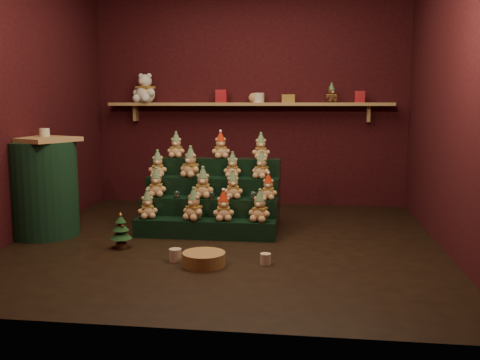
# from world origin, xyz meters

# --- Properties ---
(ground) EXTENTS (4.00, 4.00, 0.00)m
(ground) POSITION_xyz_m (0.00, 0.00, 0.00)
(ground) COLOR black
(ground) RESTS_ON ground
(back_wall) EXTENTS (4.00, 0.10, 2.80)m
(back_wall) POSITION_xyz_m (0.00, 2.05, 1.40)
(back_wall) COLOR black
(back_wall) RESTS_ON ground
(front_wall) EXTENTS (4.00, 0.10, 2.80)m
(front_wall) POSITION_xyz_m (0.00, -2.05, 1.40)
(front_wall) COLOR black
(front_wall) RESTS_ON ground
(left_wall) EXTENTS (0.10, 4.00, 2.80)m
(left_wall) POSITION_xyz_m (-2.05, 0.00, 1.40)
(left_wall) COLOR black
(left_wall) RESTS_ON ground
(right_wall) EXTENTS (0.10, 4.00, 2.80)m
(right_wall) POSITION_xyz_m (2.05, 0.00, 1.40)
(right_wall) COLOR black
(right_wall) RESTS_ON ground
(back_shelf) EXTENTS (3.60, 0.26, 0.24)m
(back_shelf) POSITION_xyz_m (0.00, 1.87, 1.29)
(back_shelf) COLOR tan
(back_shelf) RESTS_ON ground
(riser_tier_front) EXTENTS (1.40, 0.22, 0.18)m
(riser_tier_front) POSITION_xyz_m (-0.23, 0.14, 0.09)
(riser_tier_front) COLOR black
(riser_tier_front) RESTS_ON ground
(riser_tier_midfront) EXTENTS (1.40, 0.22, 0.36)m
(riser_tier_midfront) POSITION_xyz_m (-0.23, 0.36, 0.18)
(riser_tier_midfront) COLOR black
(riser_tier_midfront) RESTS_ON ground
(riser_tier_midback) EXTENTS (1.40, 0.22, 0.54)m
(riser_tier_midback) POSITION_xyz_m (-0.23, 0.58, 0.27)
(riser_tier_midback) COLOR black
(riser_tier_midback) RESTS_ON ground
(riser_tier_back) EXTENTS (1.40, 0.22, 0.72)m
(riser_tier_back) POSITION_xyz_m (-0.23, 0.80, 0.36)
(riser_tier_back) COLOR black
(riser_tier_back) RESTS_ON ground
(teddy_0) EXTENTS (0.25, 0.24, 0.28)m
(teddy_0) POSITION_xyz_m (-0.80, 0.14, 0.32)
(teddy_0) COLOR tan
(teddy_0) RESTS_ON riser_tier_front
(teddy_1) EXTENTS (0.29, 0.28, 0.31)m
(teddy_1) POSITION_xyz_m (-0.33, 0.12, 0.33)
(teddy_1) COLOR tan
(teddy_1) RESTS_ON riser_tier_front
(teddy_2) EXTENTS (0.24, 0.22, 0.29)m
(teddy_2) POSITION_xyz_m (-0.04, 0.14, 0.32)
(teddy_2) COLOR tan
(teddy_2) RESTS_ON riser_tier_front
(teddy_3) EXTENTS (0.26, 0.25, 0.30)m
(teddy_3) POSITION_xyz_m (0.32, 0.13, 0.33)
(teddy_3) COLOR tan
(teddy_3) RESTS_ON riser_tier_front
(teddy_4) EXTENTS (0.23, 0.21, 0.29)m
(teddy_4) POSITION_xyz_m (-0.77, 0.36, 0.51)
(teddy_4) COLOR tan
(teddy_4) RESTS_ON riser_tier_midfront
(teddy_5) EXTENTS (0.23, 0.21, 0.31)m
(teddy_5) POSITION_xyz_m (-0.28, 0.35, 0.51)
(teddy_5) COLOR tan
(teddy_5) RESTS_ON riser_tier_midfront
(teddy_6) EXTENTS (0.23, 0.22, 0.28)m
(teddy_6) POSITION_xyz_m (0.03, 0.35, 0.50)
(teddy_6) COLOR tan
(teddy_6) RESTS_ON riser_tier_midfront
(teddy_7) EXTENTS (0.19, 0.17, 0.25)m
(teddy_7) POSITION_xyz_m (0.38, 0.35, 0.49)
(teddy_7) COLOR tan
(teddy_7) RESTS_ON riser_tier_midfront
(teddy_8) EXTENTS (0.22, 0.21, 0.27)m
(teddy_8) POSITION_xyz_m (-0.82, 0.58, 0.68)
(teddy_8) COLOR tan
(teddy_8) RESTS_ON riser_tier_midback
(teddy_9) EXTENTS (0.28, 0.27, 0.31)m
(teddy_9) POSITION_xyz_m (-0.45, 0.56, 0.70)
(teddy_9) COLOR tan
(teddy_9) RESTS_ON riser_tier_midback
(teddy_10) EXTENTS (0.19, 0.18, 0.26)m
(teddy_10) POSITION_xyz_m (-0.01, 0.59, 0.67)
(teddy_10) COLOR tan
(teddy_10) RESTS_ON riser_tier_midback
(teddy_11) EXTENTS (0.25, 0.24, 0.28)m
(teddy_11) POSITION_xyz_m (0.30, 0.57, 0.68)
(teddy_11) COLOR tan
(teddy_11) RESTS_ON riser_tier_midback
(teddy_12) EXTENTS (0.20, 0.18, 0.27)m
(teddy_12) POSITION_xyz_m (-0.67, 0.81, 0.86)
(teddy_12) COLOR tan
(teddy_12) RESTS_ON riser_tier_back
(teddy_13) EXTENTS (0.25, 0.24, 0.28)m
(teddy_13) POSITION_xyz_m (-0.17, 0.80, 0.86)
(teddy_13) COLOR tan
(teddy_13) RESTS_ON riser_tier_back
(teddy_14) EXTENTS (0.22, 0.20, 0.27)m
(teddy_14) POSITION_xyz_m (0.27, 0.78, 0.85)
(teddy_14) COLOR tan
(teddy_14) RESTS_ON riser_tier_back
(snow_globe_a) EXTENTS (0.06, 0.06, 0.08)m
(snow_globe_a) POSITION_xyz_m (-0.54, 0.30, 0.40)
(snow_globe_a) COLOR black
(snow_globe_a) RESTS_ON riser_tier_midfront
(snow_globe_b) EXTENTS (0.06, 0.06, 0.08)m
(snow_globe_b) POSITION_xyz_m (-0.18, 0.30, 0.40)
(snow_globe_b) COLOR black
(snow_globe_b) RESTS_ON riser_tier_midfront
(snow_globe_c) EXTENTS (0.06, 0.06, 0.09)m
(snow_globe_c) POSITION_xyz_m (0.24, 0.30, 0.40)
(snow_globe_c) COLOR black
(snow_globe_c) RESTS_ON riser_tier_midfront
(side_table) EXTENTS (0.80, 0.75, 0.98)m
(side_table) POSITION_xyz_m (-1.84, 0.03, 0.49)
(side_table) COLOR tan
(side_table) RESTS_ON ground
(table_ornament) EXTENTS (0.10, 0.10, 0.08)m
(table_ornament) POSITION_xyz_m (-1.84, 0.13, 1.02)
(table_ornament) COLOR beige
(table_ornament) RESTS_ON side_table
(mini_christmas_tree) EXTENTS (0.20, 0.20, 0.34)m
(mini_christmas_tree) POSITION_xyz_m (-0.91, -0.34, 0.16)
(mini_christmas_tree) COLOR #4A331A
(mini_christmas_tree) RESTS_ON ground
(mug_left) EXTENTS (0.11, 0.11, 0.11)m
(mug_left) POSITION_xyz_m (-0.31, -0.68, 0.05)
(mug_left) COLOR #CAB695
(mug_left) RESTS_ON ground
(mug_right) EXTENTS (0.09, 0.09, 0.09)m
(mug_right) POSITION_xyz_m (0.44, -0.67, 0.05)
(mug_right) COLOR #CAB695
(mug_right) RESTS_ON ground
(wicker_basket) EXTENTS (0.44, 0.44, 0.11)m
(wicker_basket) POSITION_xyz_m (-0.05, -0.77, 0.06)
(wicker_basket) COLOR olive
(wicker_basket) RESTS_ON ground
(white_bear) EXTENTS (0.42, 0.40, 0.47)m
(white_bear) POSITION_xyz_m (-1.33, 1.84, 1.55)
(white_bear) COLOR white
(white_bear) RESTS_ON back_shelf
(brown_bear) EXTENTS (0.21, 0.20, 0.23)m
(brown_bear) POSITION_xyz_m (1.04, 1.84, 1.43)
(brown_bear) COLOR #462A17
(brown_bear) RESTS_ON back_shelf
(gift_tin_red_a) EXTENTS (0.14, 0.14, 0.16)m
(gift_tin_red_a) POSITION_xyz_m (-0.34, 1.85, 1.40)
(gift_tin_red_a) COLOR maroon
(gift_tin_red_a) RESTS_ON back_shelf
(gift_tin_cream) EXTENTS (0.14, 0.14, 0.12)m
(gift_tin_cream) POSITION_xyz_m (0.14, 1.85, 1.38)
(gift_tin_cream) COLOR beige
(gift_tin_cream) RESTS_ON back_shelf
(gift_tin_red_b) EXTENTS (0.12, 0.12, 0.14)m
(gift_tin_red_b) POSITION_xyz_m (1.38, 1.85, 1.39)
(gift_tin_red_b) COLOR maroon
(gift_tin_red_b) RESTS_ON back_shelf
(shelf_plush_ball) EXTENTS (0.12, 0.12, 0.12)m
(shelf_plush_ball) POSITION_xyz_m (0.07, 1.85, 1.38)
(shelf_plush_ball) COLOR tan
(shelf_plush_ball) RESTS_ON back_shelf
(scarf_gift_box) EXTENTS (0.16, 0.10, 0.10)m
(scarf_gift_box) POSITION_xyz_m (0.51, 1.85, 1.37)
(scarf_gift_box) COLOR #C3621B
(scarf_gift_box) RESTS_ON back_shelf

